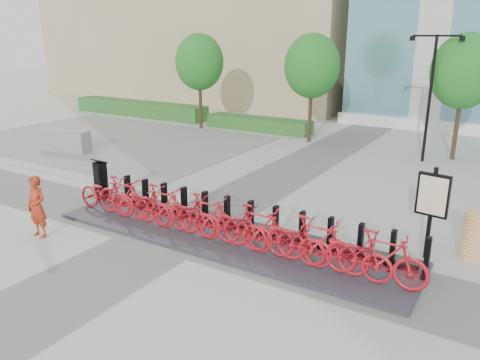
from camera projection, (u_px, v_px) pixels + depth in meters
The scene contains 28 objects.
ground at pixel (178, 232), 12.33m from camera, with size 120.00×120.00×0.00m, color #A8A8A8.
gravel_patch at pixel (108, 141), 23.03m from camera, with size 14.00×14.00×0.00m, color slate.
curb at pixel (13, 162), 18.85m from camera, with size 14.00×0.25×0.15m, color #A09F9C.
hedge_a at pixel (139, 108), 30.19m from camera, with size 10.00×1.40×0.90m, color #28571F.
hedge_b at pixel (258, 124), 25.47m from camera, with size 6.00×1.20×0.70m, color #28571F.
tree_0 at pixel (199, 62), 25.04m from camera, with size 2.60×2.60×5.10m.
tree_1 at pixel (312, 66), 21.79m from camera, with size 2.60×2.60×5.10m.
tree_2 at pixel (464, 72), 18.54m from camera, with size 2.60×2.60×5.10m.
streetlamp at pixel (431, 84), 18.36m from camera, with size 2.00×0.20×5.00m.
dock_pad at pixel (225, 237), 11.91m from camera, with size 9.60×2.40×0.08m, color #32323A.
dock_rail_posts at pixel (249, 217), 11.95m from camera, with size 8.74×0.50×0.85m, color black, non-canonical shape.
bike_0 at pixel (105, 194), 13.41m from camera, with size 0.68×1.95×1.03m, color #B0141F.
bike_1 at pixel (123, 197), 13.04m from camera, with size 0.54×1.90×1.14m, color #B0141F.
bike_2 at pixel (143, 203), 12.69m from camera, with size 0.68×1.95×1.03m, color #B0141F.
bike_3 at pixel (163, 206), 12.32m from camera, with size 0.54×1.90×1.14m, color #B0141F.
bike_4 at pixel (184, 213), 11.98m from camera, with size 0.68×1.95×1.03m, color #B0141F.
bike_5 at pixel (207, 217), 11.60m from camera, with size 0.54×1.90×1.14m, color #B0141F.
bike_6 at pixel (232, 225), 11.26m from camera, with size 0.68×1.95×1.03m, color #B0141F.
bike_7 at pixel (258, 229), 10.88m from camera, with size 0.54×1.90×1.14m, color #B0141F.
bike_8 at pixel (286, 238), 10.54m from camera, with size 0.68×1.95×1.03m, color #B0141F.
bike_9 at pixel (315, 243), 10.16m from camera, with size 0.54×1.90×1.14m, color #B0141F.
bike_10 at pixel (347, 253), 9.82m from camera, with size 0.68×1.95×1.03m, color #B0141F.
bike_11 at pixel (382, 258), 9.44m from camera, with size 0.54×1.90×1.14m, color #B0141F.
kiosk at pixel (101, 180), 14.39m from camera, with size 0.43×0.37×1.30m.
worker_red at pixel (37, 207), 11.84m from camera, with size 0.59×0.39×1.62m, color #A72B13.
construction_barrel at pixel (475, 236), 10.73m from camera, with size 0.58×0.58×1.11m, color orange.
jersey_barrier at pixel (64, 141), 20.82m from camera, with size 2.46×0.67×0.95m, color #989898.
map_sign at pixel (432, 199), 10.49m from camera, with size 0.72×0.22×2.18m.
Camera 1 is at (7.35, -8.84, 4.95)m, focal length 35.00 mm.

